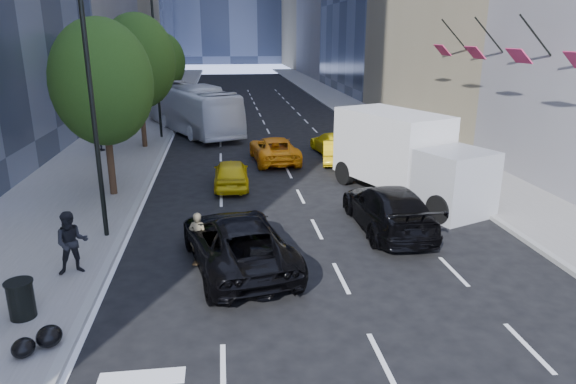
{
  "coord_description": "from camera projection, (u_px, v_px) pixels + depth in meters",
  "views": [
    {
      "loc": [
        -2.31,
        -13.44,
        6.93
      ],
      "look_at": [
        -0.12,
        3.61,
        1.6
      ],
      "focal_mm": 32.0,
      "sensor_mm": 36.0,
      "label": 1
    }
  ],
  "objects": [
    {
      "name": "ground",
      "position": [
        308.0,
        280.0,
        15.07
      ],
      "size": [
        160.0,
        160.0,
        0.0
      ],
      "primitive_type": "plane",
      "color": "black",
      "rests_on": "ground"
    },
    {
      "name": "sidewalk_left",
      "position": [
        141.0,
        120.0,
        42.38
      ],
      "size": [
        6.0,
        120.0,
        0.15
      ],
      "primitive_type": "cube",
      "color": "slate",
      "rests_on": "ground"
    },
    {
      "name": "sidewalk_right",
      "position": [
        365.0,
        115.0,
        44.68
      ],
      "size": [
        4.0,
        120.0,
        0.15
      ],
      "primitive_type": "cube",
      "color": "slate",
      "rests_on": "ground"
    },
    {
      "name": "lamp_near",
      "position": [
        94.0,
        70.0,
        16.37
      ],
      "size": [
        2.13,
        0.22,
        10.0
      ],
      "color": "black",
      "rests_on": "sidewalk_left"
    },
    {
      "name": "lamp_far",
      "position": [
        158.0,
        51.0,
        33.42
      ],
      "size": [
        2.13,
        0.22,
        10.0
      ],
      "color": "black",
      "rests_on": "sidewalk_left"
    },
    {
      "name": "tree_near",
      "position": [
        102.0,
        83.0,
        21.25
      ],
      "size": [
        4.2,
        4.2,
        7.46
      ],
      "color": "black",
      "rests_on": "sidewalk_left"
    },
    {
      "name": "tree_mid",
      "position": [
        138.0,
        62.0,
        30.62
      ],
      "size": [
        4.5,
        4.5,
        7.99
      ],
      "color": "black",
      "rests_on": "sidewalk_left"
    },
    {
      "name": "tree_far",
      "position": [
        162.0,
        62.0,
        43.14
      ],
      "size": [
        3.9,
        3.9,
        6.92
      ],
      "color": "black",
      "rests_on": "sidewalk_left"
    },
    {
      "name": "traffic_signal",
      "position": [
        179.0,
        62.0,
        50.94
      ],
      "size": [
        2.48,
        0.53,
        5.2
      ],
      "color": "black",
      "rests_on": "sidewalk_left"
    },
    {
      "name": "facade_flags",
      "position": [
        498.0,
        50.0,
        24.0
      ],
      "size": [
        1.85,
        13.3,
        2.05
      ],
      "color": "black",
      "rests_on": "ground"
    },
    {
      "name": "skateboarder",
      "position": [
        198.0,
        239.0,
        15.99
      ],
      "size": [
        0.65,
        0.52,
        1.56
      ],
      "primitive_type": "imported",
      "rotation": [
        0.0,
        0.0,
        2.87
      ],
      "color": "#796B4C",
      "rests_on": "ground"
    },
    {
      "name": "black_sedan_lincoln",
      "position": [
        237.0,
        242.0,
        15.71
      ],
      "size": [
        3.84,
        6.33,
        1.64
      ],
      "primitive_type": "imported",
      "rotation": [
        0.0,
        0.0,
        3.34
      ],
      "color": "black",
      "rests_on": "ground"
    },
    {
      "name": "black_sedan_mercedes",
      "position": [
        388.0,
        208.0,
        18.71
      ],
      "size": [
        2.38,
        5.72,
        1.65
      ],
      "primitive_type": "imported",
      "rotation": [
        0.0,
        0.0,
        3.15
      ],
      "color": "black",
      "rests_on": "ground"
    },
    {
      "name": "taxi_a",
      "position": [
        231.0,
        173.0,
        23.95
      ],
      "size": [
        1.66,
        3.97,
        1.34
      ],
      "primitive_type": "imported",
      "rotation": [
        0.0,
        0.0,
        3.12
      ],
      "color": "gold",
      "rests_on": "ground"
    },
    {
      "name": "taxi_b",
      "position": [
        335.0,
        151.0,
        28.61
      ],
      "size": [
        2.03,
        4.05,
        1.28
      ],
      "primitive_type": "imported",
      "rotation": [
        0.0,
        0.0,
        2.96
      ],
      "color": "#E8B70C",
      "rests_on": "ground"
    },
    {
      "name": "taxi_c",
      "position": [
        274.0,
        149.0,
        28.78
      ],
      "size": [
        2.67,
        5.19,
        1.4
      ],
      "primitive_type": "imported",
      "rotation": [
        0.0,
        0.0,
        3.21
      ],
      "color": "orange",
      "rests_on": "ground"
    },
    {
      "name": "taxi_d",
      "position": [
        332.0,
        143.0,
        30.65
      ],
      "size": [
        2.27,
        4.6,
        1.29
      ],
      "primitive_type": "imported",
      "rotation": [
        0.0,
        0.0,
        3.25
      ],
      "color": "yellow",
      "rests_on": "ground"
    },
    {
      "name": "city_bus",
      "position": [
        192.0,
        108.0,
        37.24
      ],
      "size": [
        7.5,
        12.4,
        3.42
      ],
      "primitive_type": "imported",
      "rotation": [
        0.0,
        0.0,
        0.41
      ],
      "color": "silver",
      "rests_on": "ground"
    },
    {
      "name": "box_truck",
      "position": [
        406.0,
        156.0,
        22.3
      ],
      "size": [
        5.38,
        8.0,
        3.61
      ],
      "rotation": [
        0.0,
        0.0,
        0.39
      ],
      "color": "silver",
      "rests_on": "ground"
    },
    {
      "name": "pedestrian_a",
      "position": [
        72.0,
        243.0,
        14.91
      ],
      "size": [
        1.07,
        0.92,
        1.91
      ],
      "primitive_type": "imported",
      "rotation": [
        0.0,
        0.0,
        0.24
      ],
      "color": "black",
      "rests_on": "sidewalk_left"
    },
    {
      "name": "pedestrian_b",
      "position": [
        99.0,
        137.0,
        30.65
      ],
      "size": [
        1.08,
        0.84,
        1.72
      ],
      "primitive_type": "imported",
      "rotation": [
        0.0,
        0.0,
        2.65
      ],
      "color": "black",
      "rests_on": "sidewalk_left"
    },
    {
      "name": "trash_can",
      "position": [
        21.0,
        300.0,
        12.68
      ],
      "size": [
        0.63,
        0.63,
        0.94
      ],
      "primitive_type": "cylinder",
      "color": "black",
      "rests_on": "sidewalk_left"
    },
    {
      "name": "garbage_bags",
      "position": [
        39.0,
        341.0,
        11.43
      ],
      "size": [
        0.97,
        0.93,
        0.48
      ],
      "color": "black",
      "rests_on": "sidewalk_left"
    }
  ]
}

